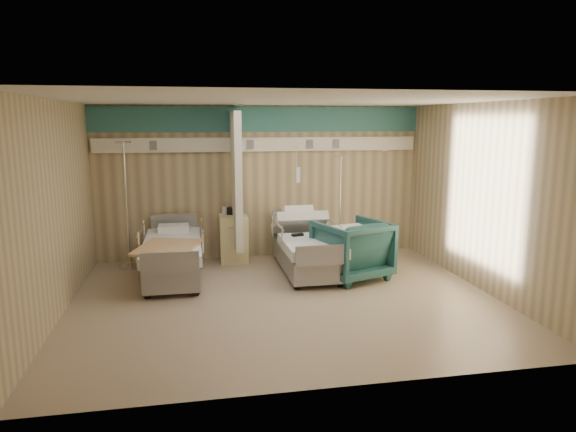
{
  "coord_description": "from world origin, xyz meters",
  "views": [
    {
      "loc": [
        -1.25,
        -6.88,
        2.53
      ],
      "look_at": [
        0.15,
        0.6,
        1.11
      ],
      "focal_mm": 32.0,
      "sensor_mm": 36.0,
      "label": 1
    }
  ],
  "objects_px": {
    "bed_right": "(306,254)",
    "bedside_cabinet": "(234,238)",
    "visitor_armchair": "(352,249)",
    "bed_left": "(173,260)",
    "iv_stand_left": "(129,243)",
    "iv_stand_right": "(339,237)"
  },
  "relations": [
    {
      "from": "visitor_armchair",
      "to": "bed_left",
      "type": "bearing_deg",
      "value": -28.8
    },
    {
      "from": "bed_right",
      "to": "bedside_cabinet",
      "type": "xyz_separation_m",
      "value": [
        -1.15,
        0.9,
        0.11
      ]
    },
    {
      "from": "iv_stand_right",
      "to": "iv_stand_left",
      "type": "height_order",
      "value": "iv_stand_left"
    },
    {
      "from": "bed_right",
      "to": "iv_stand_right",
      "type": "xyz_separation_m",
      "value": [
        0.8,
        0.77,
        0.07
      ]
    },
    {
      "from": "bed_left",
      "to": "bedside_cabinet",
      "type": "height_order",
      "value": "bedside_cabinet"
    },
    {
      "from": "bed_left",
      "to": "bedside_cabinet",
      "type": "distance_m",
      "value": 1.39
    },
    {
      "from": "bed_right",
      "to": "iv_stand_right",
      "type": "distance_m",
      "value": 1.11
    },
    {
      "from": "bedside_cabinet",
      "to": "iv_stand_right",
      "type": "bearing_deg",
      "value": -3.79
    },
    {
      "from": "visitor_armchair",
      "to": "iv_stand_right",
      "type": "xyz_separation_m",
      "value": [
        0.15,
        1.24,
        -0.09
      ]
    },
    {
      "from": "bed_left",
      "to": "visitor_armchair",
      "type": "relative_size",
      "value": 2.05
    },
    {
      "from": "bed_left",
      "to": "iv_stand_left",
      "type": "height_order",
      "value": "iv_stand_left"
    },
    {
      "from": "bed_right",
      "to": "visitor_armchair",
      "type": "relative_size",
      "value": 2.05
    },
    {
      "from": "bed_right",
      "to": "bedside_cabinet",
      "type": "distance_m",
      "value": 1.46
    },
    {
      "from": "visitor_armchair",
      "to": "iv_stand_right",
      "type": "relative_size",
      "value": 0.55
    },
    {
      "from": "visitor_armchair",
      "to": "iv_stand_left",
      "type": "bearing_deg",
      "value": -39.02
    },
    {
      "from": "bed_right",
      "to": "bedside_cabinet",
      "type": "height_order",
      "value": "bedside_cabinet"
    },
    {
      "from": "bed_left",
      "to": "iv_stand_left",
      "type": "xyz_separation_m",
      "value": [
        -0.77,
        0.82,
        0.13
      ]
    },
    {
      "from": "bed_left",
      "to": "iv_stand_left",
      "type": "distance_m",
      "value": 1.13
    },
    {
      "from": "bed_left",
      "to": "bed_right",
      "type": "bearing_deg",
      "value": 0.0
    },
    {
      "from": "iv_stand_left",
      "to": "bed_right",
      "type": "bearing_deg",
      "value": -15.36
    },
    {
      "from": "bed_left",
      "to": "iv_stand_right",
      "type": "xyz_separation_m",
      "value": [
        3.0,
        0.77,
        0.07
      ]
    },
    {
      "from": "iv_stand_right",
      "to": "bedside_cabinet",
      "type": "bearing_deg",
      "value": 176.21
    }
  ]
}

